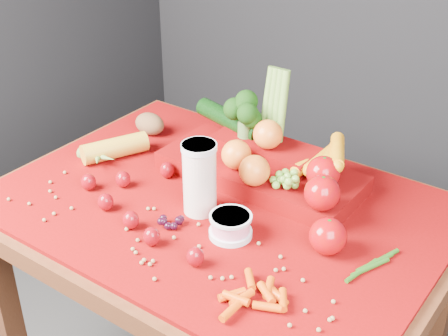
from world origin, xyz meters
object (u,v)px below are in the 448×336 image
Objects in this scene: milk_glass at (200,176)px; produce_mound at (270,162)px; table at (219,239)px; yogurt_bowl at (231,225)px.

milk_glass is 0.22m from produce_mound.
table is 0.19m from yogurt_bowl.
table is 11.29× the size of yogurt_bowl.
yogurt_bowl reaches higher than table.
yogurt_bowl is at bearing -78.03° from produce_mound.
milk_glass is 0.30× the size of produce_mound.
produce_mound is at bearing 72.74° from table.
milk_glass reaches higher than table.
yogurt_bowl is 0.16× the size of produce_mound.
produce_mound is (0.06, 0.20, -0.03)m from milk_glass.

